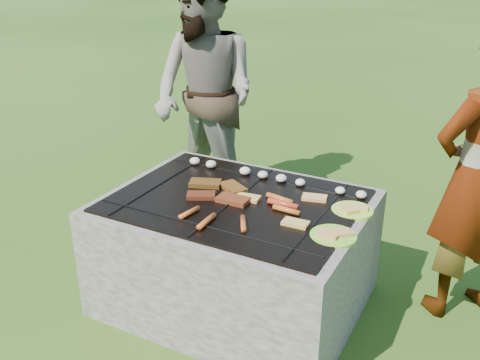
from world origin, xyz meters
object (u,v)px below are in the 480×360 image
Objects in this scene: fire_pit at (236,255)px; bystander at (205,97)px; plate_near at (333,236)px; cook at (480,178)px; plate_far at (352,210)px.

bystander reaches higher than fire_pit.
cook is at bearing 49.99° from plate_near.
plate_near is at bearing -12.39° from fire_pit.
plate_near is (0.00, -0.29, 0.00)m from plate_far.
plate_far is 0.29m from plate_near.
cook reaches higher than plate_far.
bystander is at bearing 128.63° from fire_pit.
fire_pit is 0.77× the size of bystander.
cook reaches higher than plate_near.
fire_pit is at bearing -36.24° from bystander.
fire_pit is 0.67m from plate_far.
cook reaches higher than fire_pit.
cook is 0.89× the size of bystander.
cook is 1.86m from bystander.
fire_pit is 5.41× the size of plate_far.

